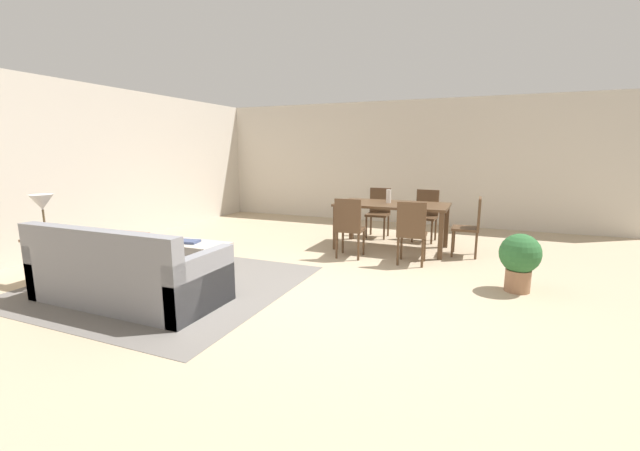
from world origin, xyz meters
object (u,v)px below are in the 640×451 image
dining_chair_near_left (349,225)px  dining_chair_near_right (412,229)px  book_on_ottoman (189,242)px  dining_table (392,208)px  potted_plant (520,258)px  dining_chair_far_left (379,209)px  ottoman_table (194,255)px  dining_chair_head_east (472,223)px  couch (126,275)px  side_table (48,248)px  vase_centerpiece (389,196)px  dining_chair_far_right (426,212)px  table_lamp (42,204)px

dining_chair_near_left → dining_chair_near_right: same height
dining_chair_near_left → book_on_ottoman: dining_chair_near_left is taller
dining_table → potted_plant: (1.83, -1.51, -0.28)m
dining_table → dining_chair_far_left: (-0.44, 0.85, -0.16)m
ottoman_table → dining_chair_head_east: (3.40, 2.31, 0.29)m
ottoman_table → dining_chair_near_right: (2.64, 1.47, 0.29)m
couch → side_table: bearing=177.3°
side_table → dining_chair_head_east: size_ratio=0.63×
side_table → vase_centerpiece: bearing=45.9°
potted_plant → ottoman_table: bearing=-168.1°
dining_chair_far_right → vase_centerpiece: bearing=-122.6°
vase_centerpiece → side_table: bearing=-134.1°
couch → side_table: size_ratio=3.56×
table_lamp → potted_plant: (5.28, 1.93, -0.60)m
table_lamp → dining_chair_head_east: 5.81m
dining_table → dining_chair_near_left: bearing=-117.8°
dining_chair_near_right → dining_table: bearing=118.6°
table_lamp → potted_plant: bearing=20.0°
table_lamp → dining_chair_head_east: table_lamp is taller
side_table → dining_table: bearing=44.9°
side_table → dining_table: (3.44, 3.44, 0.22)m
ottoman_table → side_table: side_table is taller
dining_table → potted_plant: dining_table is taller
couch → table_lamp: 1.51m
dining_chair_far_right → vase_centerpiece: size_ratio=4.16×
dining_table → dining_chair_head_east: bearing=-1.7°
table_lamp → dining_chair_far_right: table_lamp is taller
ottoman_table → book_on_ottoman: book_on_ottoman is taller
couch → book_on_ottoman: 1.14m
table_lamp → dining_chair_head_east: (4.69, 3.40, -0.47)m
dining_table → book_on_ottoman: (-2.21, -2.37, -0.26)m
dining_chair_far_left → dining_chair_head_east: bearing=-27.8°
vase_centerpiece → potted_plant: 2.51m
side_table → book_on_ottoman: 1.63m
side_table → dining_chair_near_left: dining_chair_near_left is taller
side_table → potted_plant: 5.62m
table_lamp → dining_chair_near_right: table_lamp is taller
side_table → table_lamp: 0.53m
dining_table → ottoman_table: bearing=-132.5°
couch → dining_chair_far_right: (2.54, 4.34, 0.23)m
ottoman_table → potted_plant: (3.99, 0.84, 0.17)m
dining_table → potted_plant: 2.39m
dining_chair_far_right → potted_plant: bearing=-59.3°
dining_chair_near_left → side_table: bearing=-139.3°
potted_plant → dining_chair_head_east: bearing=111.6°
couch → vase_centerpiece: (2.03, 3.54, 0.58)m
dining_chair_near_right → potted_plant: 1.50m
dining_chair_near_right → dining_chair_far_right: (-0.05, 1.72, 0.00)m
couch → book_on_ottoman: size_ratio=7.99×
dining_chair_near_right → dining_chair_far_left: same height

